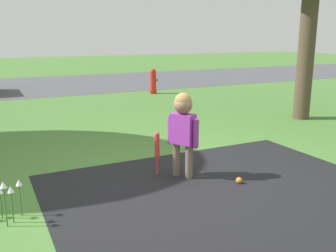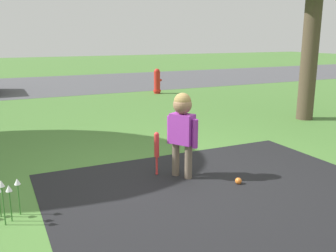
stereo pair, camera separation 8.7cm
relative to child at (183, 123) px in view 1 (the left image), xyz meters
The scene contains 6 objects.
ground_plane 0.73m from the child, 145.92° to the right, with size 60.00×60.00×0.00m, color #477533.
street_strip 10.13m from the child, 91.22° to the left, with size 40.00×6.00×0.01m.
child is the anchor object (origin of this frame).
baseball_bat 0.45m from the child, 142.05° to the left, with size 0.06×0.06×0.55m.
sports_ball 0.94m from the child, 45.02° to the right, with size 0.08×0.08×0.08m.
fire_hydrant 7.00m from the child, 68.81° to the left, with size 0.26×0.23×0.75m.
Camera 1 is at (-1.87, -3.67, 1.68)m, focal length 40.00 mm.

